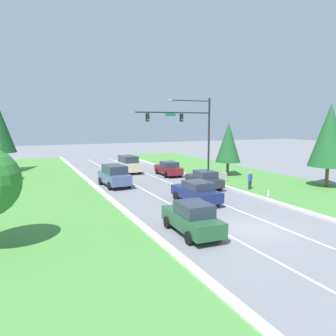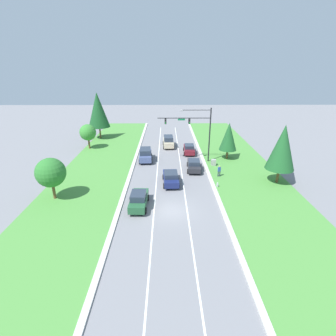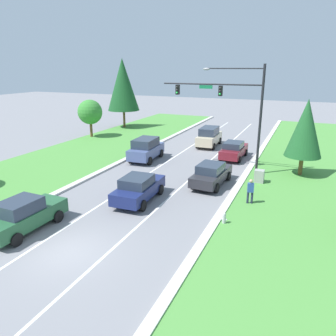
# 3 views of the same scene
# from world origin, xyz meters

# --- Properties ---
(ground_plane) EXTENTS (160.00, 160.00, 0.00)m
(ground_plane) POSITION_xyz_m (0.00, 0.00, 0.00)
(ground_plane) COLOR slate
(curb_strip_right) EXTENTS (0.50, 90.00, 0.15)m
(curb_strip_right) POSITION_xyz_m (5.65, 0.00, 0.07)
(curb_strip_right) COLOR beige
(curb_strip_right) RESTS_ON ground_plane
(grass_verge_right) EXTENTS (10.00, 90.00, 0.08)m
(grass_verge_right) POSITION_xyz_m (10.90, 0.00, 0.04)
(grass_verge_right) COLOR #4C8E3D
(grass_verge_right) RESTS_ON ground_plane
(lane_stripe_inner_left) EXTENTS (0.14, 81.00, 0.01)m
(lane_stripe_inner_left) POSITION_xyz_m (-1.80, 0.00, 0.00)
(lane_stripe_inner_left) COLOR white
(lane_stripe_inner_left) RESTS_ON ground_plane
(lane_stripe_inner_right) EXTENTS (0.14, 81.00, 0.01)m
(lane_stripe_inner_right) POSITION_xyz_m (1.80, 0.00, 0.00)
(lane_stripe_inner_right) COLOR white
(lane_stripe_inner_right) RESTS_ON ground_plane
(traffic_signal_mast) EXTENTS (8.26, 0.41, 8.66)m
(traffic_signal_mast) POSITION_xyz_m (4.12, 15.46, 5.75)
(traffic_signal_mast) COLOR black
(traffic_signal_mast) RESTS_ON ground_plane
(burgundy_sedan) EXTENTS (2.07, 4.63, 1.65)m
(burgundy_sedan) POSITION_xyz_m (3.60, 19.70, 0.83)
(burgundy_sedan) COLOR maroon
(burgundy_sedan) RESTS_ON ground_plane
(champagne_suv) EXTENTS (2.19, 4.92, 2.11)m
(champagne_suv) POSITION_xyz_m (-0.03, 23.71, 1.08)
(champagne_suv) COLOR beige
(champagne_suv) RESTS_ON ground_plane
(forest_sedan) EXTENTS (2.06, 4.69, 1.82)m
(forest_sedan) POSITION_xyz_m (-3.51, 0.87, 0.90)
(forest_sedan) COLOR #235633
(forest_sedan) RESTS_ON ground_plane
(charcoal_sedan) EXTENTS (2.23, 4.79, 1.67)m
(charcoal_sedan) POSITION_xyz_m (3.66, 11.71, 0.84)
(charcoal_sedan) COLOR #28282D
(charcoal_sedan) RESTS_ON ground_plane
(navy_sedan) EXTENTS (2.25, 4.75, 1.72)m
(navy_sedan) POSITION_xyz_m (0.14, 6.91, 0.87)
(navy_sedan) COLOR navy
(navy_sedan) RESTS_ON ground_plane
(slate_blue_suv) EXTENTS (2.34, 4.73, 2.09)m
(slate_blue_suv) POSITION_xyz_m (-3.85, 15.86, 1.08)
(slate_blue_suv) COLOR #475684
(slate_blue_suv) RESTS_ON ground_plane
(utility_cabinet) EXTENTS (0.70, 0.60, 1.03)m
(utility_cabinet) POSITION_xyz_m (6.91, 13.48, 0.52)
(utility_cabinet) COLOR #9E9E99
(utility_cabinet) RESTS_ON ground_plane
(pedestrian) EXTENTS (0.43, 0.32, 1.69)m
(pedestrian) POSITION_xyz_m (6.96, 9.15, 0.94)
(pedestrian) COLOR #232842
(pedestrian) RESTS_ON ground_plane
(fire_hydrant) EXTENTS (0.34, 0.20, 0.70)m
(fire_hydrant) POSITION_xyz_m (6.13, 5.76, 0.34)
(fire_hydrant) COLOR #B7B7BC
(fire_hydrant) RESTS_ON ground_plane
(oak_near_left_tree) EXTENTS (2.99, 2.99, 4.63)m
(oak_near_left_tree) POSITION_xyz_m (-14.87, 22.56, 3.12)
(oak_near_left_tree) COLOR brown
(oak_near_left_tree) RESTS_ON ground_plane
(conifer_far_right_tree) EXTENTS (2.82, 2.82, 6.14)m
(conifer_far_right_tree) POSITION_xyz_m (9.69, 16.65, 3.87)
(conifer_far_right_tree) COLOR brown
(conifer_far_right_tree) RESTS_ON ground_plane
(conifer_mid_left_tree) EXTENTS (4.44, 4.44, 9.61)m
(conifer_mid_left_tree) POSITION_xyz_m (-14.53, 30.03, 6.05)
(conifer_mid_left_tree) COLOR brown
(conifer_mid_left_tree) RESTS_ON ground_plane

